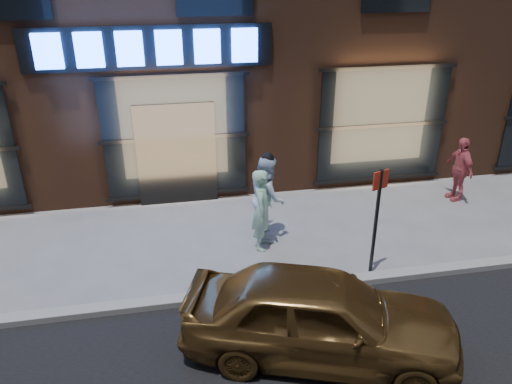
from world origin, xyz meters
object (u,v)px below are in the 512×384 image
Objects in this scene: passerby at (459,169)px; sign_post at (377,214)px; gold_sedan at (320,316)px; man_bowtie at (262,210)px; man_cap at (267,197)px.

passerby is 0.74× the size of sign_post.
gold_sedan is at bearing -152.91° from sign_post.
man_cap is at bearing -4.57° from man_bowtie.
sign_post is (-3.26, -2.63, 0.49)m from passerby.
man_cap is at bearing -83.11° from passerby.
gold_sedan is (0.22, -3.08, -0.17)m from man_bowtie.
passerby is at bearing 17.47° from sign_post.
sign_post is at bearing -107.96° from man_bowtie.
sign_post is at bearing -21.82° from gold_sedan.
man_bowtie reaches higher than gold_sedan.
man_cap is 4.90m from passerby.
man_cap is (0.20, 0.45, 0.05)m from man_bowtie.
man_cap reaches higher than man_bowtie.
sign_post reaches higher than man_bowtie.
gold_sedan is at bearing -156.87° from man_bowtie.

